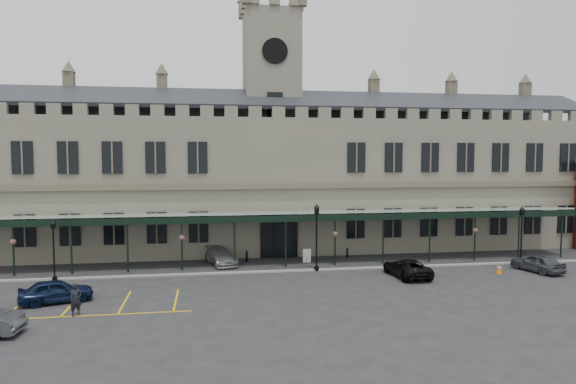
{
  "coord_description": "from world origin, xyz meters",
  "views": [
    {
      "loc": [
        -6.06,
        -32.25,
        8.71
      ],
      "look_at": [
        0.0,
        6.0,
        6.0
      ],
      "focal_mm": 32.0,
      "sensor_mm": 36.0,
      "label": 1
    }
  ],
  "objects": [
    {
      "name": "lamp_post_mid",
      "position": [
        2.1,
        5.44,
        3.03
      ],
      "size": [
        0.48,
        0.48,
        5.12
      ],
      "color": "black",
      "rests_on": "ground"
    },
    {
      "name": "bollard_left",
      "position": [
        -2.89,
        9.52,
        0.45
      ],
      "size": [
        0.16,
        0.16,
        0.91
      ],
      "primitive_type": "cylinder",
      "color": "black",
      "rests_on": "ground"
    },
    {
      "name": "person_a",
      "position": [
        -13.2,
        -3.3,
        0.9
      ],
      "size": [
        0.79,
        0.73,
        1.81
      ],
      "primitive_type": "imported",
      "rotation": [
        0.0,
        0.0,
        0.6
      ],
      "color": "black",
      "rests_on": "ground"
    },
    {
      "name": "lamp_post_left",
      "position": [
        -16.66,
        5.21,
        2.57
      ],
      "size": [
        0.41,
        0.41,
        4.33
      ],
      "color": "black",
      "rests_on": "ground"
    },
    {
      "name": "station_building",
      "position": [
        0.0,
        15.91,
        6.47
      ],
      "size": [
        60.0,
        10.36,
        17.3
      ],
      "color": "#625F52",
      "rests_on": "ground"
    },
    {
      "name": "car_taxi",
      "position": [
        -5.0,
        8.87,
        0.64
      ],
      "size": [
        2.89,
        4.73,
        1.28
      ],
      "primitive_type": "imported",
      "rotation": [
        0.0,
        0.0,
        0.27
      ],
      "color": "gray",
      "rests_on": "ground"
    },
    {
      "name": "bollard_right",
      "position": [
        5.76,
        9.87,
        0.44
      ],
      "size": [
        0.16,
        0.16,
        0.87
      ],
      "primitive_type": "cylinder",
      "color": "black",
      "rests_on": "ground"
    },
    {
      "name": "ground",
      "position": [
        0.0,
        0.0,
        0.0
      ],
      "size": [
        140.0,
        140.0,
        0.0
      ],
      "primitive_type": "plane",
      "color": "#242427"
    },
    {
      "name": "canopy",
      "position": [
        0.0,
        7.46,
        2.4
      ],
      "size": [
        50.0,
        4.1,
        4.3
      ],
      "color": "#8C9E93",
      "rests_on": "ground"
    },
    {
      "name": "car_van",
      "position": [
        8.16,
        2.54,
        0.65
      ],
      "size": [
        2.5,
        4.8,
        1.29
      ],
      "primitive_type": "imported",
      "rotation": [
        0.0,
        0.0,
        3.22
      ],
      "color": "black",
      "rests_on": "ground"
    },
    {
      "name": "clock_tower",
      "position": [
        0.0,
        16.0,
        13.11
      ],
      "size": [
        5.6,
        5.6,
        24.8
      ],
      "color": "#625F52",
      "rests_on": "ground"
    },
    {
      "name": "tree_behind_left",
      "position": [
        -22.0,
        25.0,
        12.81
      ],
      "size": [
        6.0,
        6.0,
        16.0
      ],
      "color": "#332314",
      "rests_on": "ground"
    },
    {
      "name": "sign_board",
      "position": [
        1.97,
        8.57,
        0.54
      ],
      "size": [
        0.65,
        0.11,
        1.12
      ],
      "rotation": [
        0.0,
        0.0,
        -0.09
      ],
      "color": "black",
      "rests_on": "ground"
    },
    {
      "name": "parking_markings",
      "position": [
        -14.0,
        -1.5,
        0.0
      ],
      "size": [
        16.0,
        6.0,
        0.01
      ],
      "primitive_type": null,
      "color": "gold",
      "rests_on": "ground"
    },
    {
      "name": "tree_behind_mid",
      "position": [
        8.0,
        25.0,
        12.81
      ],
      "size": [
        6.0,
        6.0,
        16.0
      ],
      "color": "#332314",
      "rests_on": "ground"
    },
    {
      "name": "kerb",
      "position": [
        0.0,
        5.5,
        0.06
      ],
      "size": [
        60.0,
        0.4,
        0.12
      ],
      "primitive_type": "cube",
      "color": "gray",
      "rests_on": "ground"
    },
    {
      "name": "car_right_a",
      "position": [
        18.5,
        2.51,
        0.69
      ],
      "size": [
        2.64,
        4.35,
        1.39
      ],
      "primitive_type": "imported",
      "rotation": [
        0.0,
        0.0,
        3.41
      ],
      "color": "#3C3F44",
      "rests_on": "ground"
    },
    {
      "name": "traffic_cone",
      "position": [
        15.35,
        2.44,
        0.34
      ],
      "size": [
        0.44,
        0.44,
        0.69
      ],
      "rotation": [
        0.0,
        0.0,
        0.31
      ],
      "color": "#E16307",
      "rests_on": "ground"
    },
    {
      "name": "lamp_post_right",
      "position": [
        18.66,
        4.83,
        2.82
      ],
      "size": [
        0.45,
        0.45,
        4.75
      ],
      "color": "black",
      "rests_on": "ground"
    },
    {
      "name": "car_left_a",
      "position": [
        -15.0,
        -0.48,
        0.7
      ],
      "size": [
        4.45,
        2.87,
        1.41
      ],
      "primitive_type": "imported",
      "rotation": [
        0.0,
        0.0,
        1.89
      ],
      "color": "#0B1633",
      "rests_on": "ground"
    },
    {
      "name": "tree_behind_right",
      "position": [
        24.0,
        25.0,
        12.81
      ],
      "size": [
        6.0,
        6.0,
        16.0
      ],
      "color": "#332314",
      "rests_on": "ground"
    }
  ]
}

